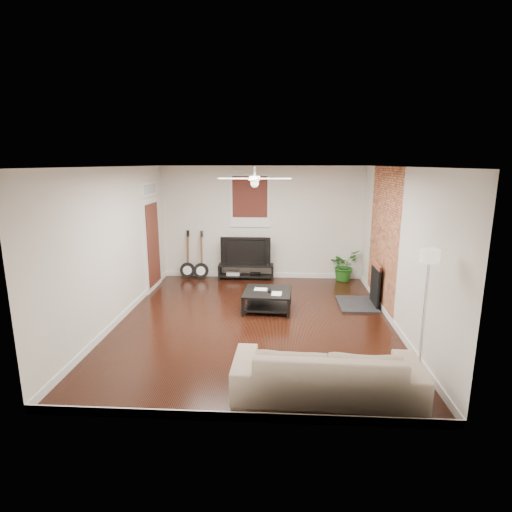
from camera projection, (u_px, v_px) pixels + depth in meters
The scene contains 14 objects.
room at pixel (255, 247), 7.19m from camera, with size 5.01×6.01×2.81m.
brick_accent at pixel (383, 239), 8.02m from camera, with size 0.02×2.20×2.80m, color brown.
fireplace at pixel (365, 284), 8.25m from camera, with size 0.80×1.10×0.92m, color black.
window_back at pixel (250, 201), 9.98m from camera, with size 1.00×0.06×1.30m, color #37100F.
door_left at pixel (152, 236), 9.21m from camera, with size 0.08×1.00×2.50m, color white.
tv_stand at pixel (246, 272), 10.19m from camera, with size 1.38×0.37×0.39m, color black.
tv at pixel (246, 250), 10.09m from camera, with size 1.23×0.16×0.71m, color black.
coffee_table at pixel (267, 300), 8.07m from camera, with size 0.92×0.92×0.38m, color black.
sofa at pixel (326, 371), 5.04m from camera, with size 2.31×0.90×0.68m, color tan.
floor_lamp at pixel (423, 324), 4.94m from camera, with size 0.31×0.31×1.89m, color silver, non-canonical shape.
potted_plant at pixel (344, 265), 10.05m from camera, with size 0.69×0.60×0.77m, color #22621C.
guitar_left at pixel (187, 255), 10.15m from camera, with size 0.38×0.27×1.23m, color black, non-canonical shape.
guitar_right at pixel (201, 255), 10.10m from camera, with size 0.38×0.27×1.23m, color black, non-canonical shape.
ceiling_fan at pixel (255, 179), 6.92m from camera, with size 1.24×1.24×0.32m, color white, non-canonical shape.
Camera 1 is at (0.43, -7.03, 2.86)m, focal length 28.46 mm.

